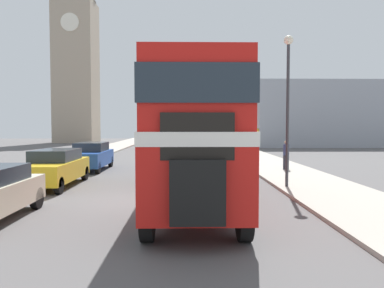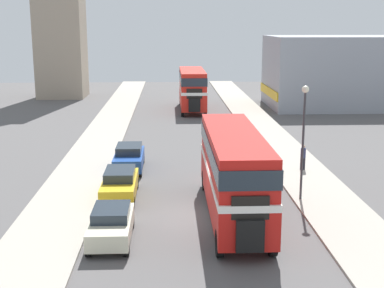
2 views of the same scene
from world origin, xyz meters
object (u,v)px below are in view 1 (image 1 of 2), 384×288
object	(u,v)px
car_parked_far	(91,156)
pedestrian_walking	(286,153)
bus_distant	(182,125)
church_tower	(76,37)
car_parked_mid	(55,167)
street_lamp	(288,88)
double_decker_bus	(192,127)

from	to	relation	value
car_parked_far	pedestrian_walking	size ratio (longest dim) A/B	2.68
bus_distant	church_tower	world-z (taller)	church_tower
car_parked_mid	street_lamp	size ratio (longest dim) A/B	0.76
bus_distant	pedestrian_walking	size ratio (longest dim) A/B	6.29
car_parked_mid	street_lamp	xyz separation A→B (m)	(9.36, -0.92, 3.18)
car_parked_mid	church_tower	xyz separation A→B (m)	(-10.57, 40.24, 14.71)
pedestrian_walking	street_lamp	size ratio (longest dim) A/B	0.27
double_decker_bus	church_tower	distance (m)	48.05
double_decker_bus	bus_distant	size ratio (longest dim) A/B	1.08
double_decker_bus	church_tower	world-z (taller)	church_tower
bus_distant	street_lamp	distance (m)	30.24
double_decker_bus	pedestrian_walking	size ratio (longest dim) A/B	6.82
car_parked_far	street_lamp	size ratio (longest dim) A/B	0.72
double_decker_bus	car_parked_far	size ratio (longest dim) A/B	2.54
car_parked_mid	street_lamp	world-z (taller)	street_lamp
bus_distant	car_parked_far	xyz separation A→B (m)	(-4.98, -23.37, -1.74)
double_decker_bus	bus_distant	bearing A→B (deg)	90.94
double_decker_bus	street_lamp	distance (m)	4.60
car_parked_mid	bus_distant	bearing A→B (deg)	80.08
double_decker_bus	pedestrian_walking	world-z (taller)	double_decker_bus
pedestrian_walking	church_tower	xyz separation A→B (m)	(-21.42, 35.55, 14.48)
church_tower	street_lamp	bearing A→B (deg)	-64.17
bus_distant	church_tower	bearing A→B (deg)	144.22
car_parked_mid	church_tower	bearing A→B (deg)	104.71
car_parked_mid	car_parked_far	xyz separation A→B (m)	(0.08, 5.61, 0.01)
street_lamp	bus_distant	bearing A→B (deg)	98.17
pedestrian_walking	street_lamp	bearing A→B (deg)	-104.94
pedestrian_walking	church_tower	distance (m)	43.96
car_parked_far	pedestrian_walking	bearing A→B (deg)	-4.86
street_lamp	double_decker_bus	bearing A→B (deg)	-150.03
double_decker_bus	car_parked_far	distance (m)	10.43
car_parked_mid	car_parked_far	distance (m)	5.61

